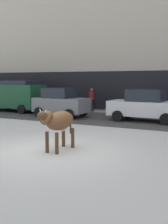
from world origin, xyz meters
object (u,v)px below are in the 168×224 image
at_px(cow_brown, 59,122).
at_px(pedestrian_by_cars, 92,100).
at_px(car_white_sedan, 146,106).
at_px(car_grey_hatchback, 61,102).
at_px(pedestrian_near_billboard, 56,99).
at_px(car_darkgreen_van, 15,95).

bearing_deg(cow_brown, pedestrian_by_cars, 110.02).
height_order(car_white_sedan, pedestrian_by_cars, car_white_sedan).
height_order(cow_brown, car_grey_hatchback, car_grey_hatchback).
relative_size(cow_brown, car_white_sedan, 0.45).
bearing_deg(pedestrian_by_cars, pedestrian_near_billboard, 180.00).
relative_size(cow_brown, pedestrian_near_billboard, 1.10).
distance_m(car_grey_hatchback, pedestrian_near_billboard, 4.45).
bearing_deg(car_darkgreen_van, car_grey_hatchback, -12.91).
xyz_separation_m(cow_brown, car_white_sedan, (0.86, 7.99, -0.09)).
bearing_deg(cow_brown, pedestrian_near_billboard, 122.95).
distance_m(pedestrian_near_billboard, pedestrian_by_cars, 3.14).
xyz_separation_m(car_white_sedan, pedestrian_by_cars, (-4.89, 3.09, -0.03)).
distance_m(car_darkgreen_van, pedestrian_near_billboard, 3.29).
bearing_deg(car_white_sedan, car_darkgreen_van, 176.74).
bearing_deg(car_grey_hatchback, pedestrian_near_billboard, 126.15).
xyz_separation_m(car_darkgreen_van, car_grey_hatchback, (4.72, -1.08, -0.32)).
bearing_deg(car_white_sedan, pedestrian_near_billboard, 158.98).
xyz_separation_m(car_darkgreen_van, pedestrian_by_cars, (5.24, 2.51, -0.36)).
xyz_separation_m(car_grey_hatchback, car_white_sedan, (5.41, 0.51, -0.02)).
height_order(car_white_sedan, pedestrian_near_billboard, car_white_sedan).
xyz_separation_m(car_darkgreen_van, pedestrian_near_billboard, (2.09, 2.51, -0.36)).
distance_m(cow_brown, car_darkgreen_van, 12.63).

